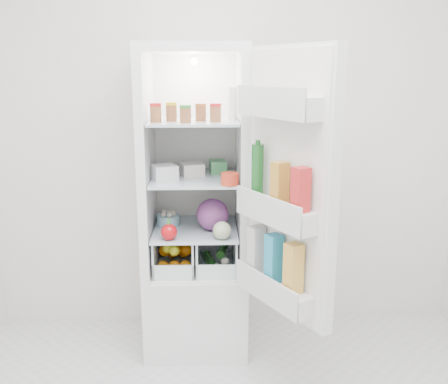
{
  "coord_description": "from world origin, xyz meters",
  "views": [
    {
      "loc": [
        -0.12,
        -1.65,
        1.66
      ],
      "look_at": [
        -0.04,
        0.95,
        1.02
      ],
      "focal_mm": 40.0,
      "sensor_mm": 36.0,
      "label": 1
    }
  ],
  "objects_px": {
    "red_cabbage": "(213,215)",
    "fridge_door": "(286,192)",
    "refrigerator": "(196,237)",
    "mushroom_bowl": "(168,220)"
  },
  "relations": [
    {
      "from": "red_cabbage",
      "to": "fridge_door",
      "type": "height_order",
      "value": "fridge_door"
    },
    {
      "from": "refrigerator",
      "to": "fridge_door",
      "type": "bearing_deg",
      "value": -53.18
    },
    {
      "from": "refrigerator",
      "to": "red_cabbage",
      "type": "bearing_deg",
      "value": -46.6
    },
    {
      "from": "red_cabbage",
      "to": "mushroom_bowl",
      "type": "xyz_separation_m",
      "value": [
        -0.27,
        0.1,
        -0.06
      ]
    },
    {
      "from": "red_cabbage",
      "to": "fridge_door",
      "type": "bearing_deg",
      "value": -54.79
    },
    {
      "from": "red_cabbage",
      "to": "refrigerator",
      "type": "bearing_deg",
      "value": 133.4
    },
    {
      "from": "refrigerator",
      "to": "mushroom_bowl",
      "type": "height_order",
      "value": "refrigerator"
    },
    {
      "from": "refrigerator",
      "to": "mushroom_bowl",
      "type": "relative_size",
      "value": 13.27
    },
    {
      "from": "red_cabbage",
      "to": "mushroom_bowl",
      "type": "height_order",
      "value": "red_cabbage"
    },
    {
      "from": "mushroom_bowl",
      "to": "refrigerator",
      "type": "bearing_deg",
      "value": 2.44
    }
  ]
}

